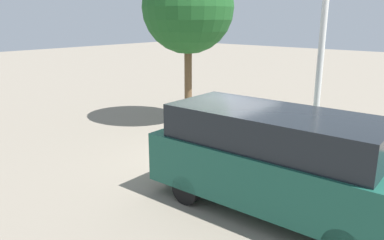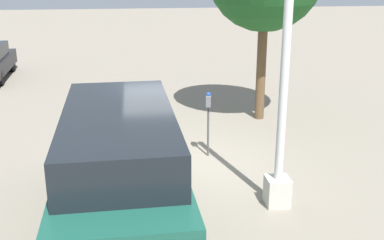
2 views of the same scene
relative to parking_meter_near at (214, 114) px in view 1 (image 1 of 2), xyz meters
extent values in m
plane|color=gray|center=(0.65, -0.67, -1.15)|extent=(80.00, 80.00, 0.00)
cylinder|color=#4C4C4C|center=(0.00, 0.00, -0.54)|extent=(0.05, 0.05, 1.23)
cube|color=slate|center=(0.00, 0.00, 0.21)|extent=(0.22, 0.15, 0.26)
sphere|color=navy|center=(0.00, 0.00, 0.36)|extent=(0.11, 0.11, 0.11)
cube|color=beige|center=(2.58, 0.93, -0.88)|extent=(0.44, 0.44, 0.55)
cylinder|color=silver|center=(2.58, 0.93, 2.09)|extent=(0.16, 0.16, 5.38)
cube|color=#195142|center=(3.07, -1.96, -0.30)|extent=(5.24, 2.14, 1.07)
cube|color=black|center=(2.94, -1.97, 0.58)|extent=(4.20, 1.95, 0.69)
cylinder|color=black|center=(4.64, -1.05, -0.83)|extent=(0.65, 0.26, 0.64)
cylinder|color=black|center=(1.43, -1.16, -0.83)|extent=(0.65, 0.26, 0.64)
cylinder|color=black|center=(1.49, -2.88, -0.83)|extent=(0.65, 0.26, 0.64)
cylinder|color=brown|center=(-2.71, 1.95, 0.36)|extent=(0.27, 0.27, 3.04)
sphere|color=#1E5623|center=(-2.71, 1.95, 3.01)|extent=(3.22, 3.22, 3.22)
camera|label=1|loc=(6.27, -8.28, 2.65)|focal=35.00mm
camera|label=2|loc=(10.56, -1.67, 3.24)|focal=45.00mm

